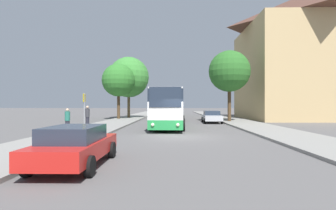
{
  "coord_description": "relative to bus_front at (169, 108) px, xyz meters",
  "views": [
    {
      "loc": [
        -0.48,
        -16.99,
        2.06
      ],
      "look_at": [
        -1.19,
        13.64,
        2.04
      ],
      "focal_mm": 28.0,
      "sensor_mm": 36.0,
      "label": 1
    }
  ],
  "objects": [
    {
      "name": "parked_car_left_curb",
      "position": [
        -2.85,
        -14.74,
        -1.07
      ],
      "size": [
        2.02,
        4.42,
        1.36
      ],
      "rotation": [
        0.0,
        0.0,
        0.01
      ],
      "color": "red",
      "rests_on": "ground_plane"
    },
    {
      "name": "ground_plane",
      "position": [
        0.94,
        -6.47,
        -1.79
      ],
      "size": [
        300.0,
        300.0,
        0.0
      ],
      "primitive_type": "plane",
      "color": "#565454",
      "rests_on": "ground"
    },
    {
      "name": "tree_right_near",
      "position": [
        6.97,
        7.49,
        4.21
      ],
      "size": [
        4.86,
        4.86,
        8.3
      ],
      "color": "#47331E",
      "rests_on": "sidewalk_right"
    },
    {
      "name": "parked_car_right_near",
      "position": [
        4.75,
        6.43,
        -1.06
      ],
      "size": [
        2.16,
        4.37,
        1.38
      ],
      "rotation": [
        0.0,
        0.0,
        3.12
      ],
      "color": "#B7B7BC",
      "rests_on": "ground_plane"
    },
    {
      "name": "sidewalk_left",
      "position": [
        -6.06,
        -6.47,
        -1.72
      ],
      "size": [
        4.0,
        120.0,
        0.15
      ],
      "primitive_type": "cube",
      "color": "gray",
      "rests_on": "ground_plane"
    },
    {
      "name": "pedestrian_waiting_far",
      "position": [
        -7.11,
        -5.07,
        -0.81
      ],
      "size": [
        0.36,
        0.36,
        1.66
      ],
      "rotation": [
        0.0,
        0.0,
        2.8
      ],
      "color": "#23232D",
      "rests_on": "sidewalk_left"
    },
    {
      "name": "pedestrian_waiting_near",
      "position": [
        -6.89,
        -1.43,
        -0.71
      ],
      "size": [
        0.36,
        0.36,
        1.84
      ],
      "rotation": [
        0.0,
        0.0,
        3.62
      ],
      "color": "#23232D",
      "rests_on": "sidewalk_left"
    },
    {
      "name": "sidewalk_right",
      "position": [
        7.94,
        -6.47,
        -1.72
      ],
      "size": [
        4.0,
        120.0,
        0.15
      ],
      "primitive_type": "cube",
      "color": "gray",
      "rests_on": "ground_plane"
    },
    {
      "name": "bus_stop_sign",
      "position": [
        -5.98,
        -4.84,
        0.06
      ],
      "size": [
        0.08,
        0.45,
        2.76
      ],
      "color": "gray",
      "rests_on": "sidewalk_left"
    },
    {
      "name": "bus_middle",
      "position": [
        0.01,
        13.57,
        0.07
      ],
      "size": [
        3.16,
        11.28,
        3.49
      ],
      "rotation": [
        0.0,
        0.0,
        0.04
      ],
      "color": "#2D519E",
      "rests_on": "ground_plane"
    },
    {
      "name": "bus_rear",
      "position": [
        -0.38,
        26.86,
        0.04
      ],
      "size": [
        2.93,
        11.41,
        3.43
      ],
      "rotation": [
        0.0,
        0.0,
        -0.02
      ],
      "color": "silver",
      "rests_on": "ground_plane"
    },
    {
      "name": "tree_left_far",
      "position": [
        -7.24,
        12.68,
        3.68
      ],
      "size": [
        4.57,
        4.57,
        7.63
      ],
      "color": "#47331E",
      "rests_on": "sidewalk_left"
    },
    {
      "name": "building_right_background",
      "position": [
        18.02,
        14.8,
        6.99
      ],
      "size": [
        14.08,
        15.45,
        17.56
      ],
      "color": "tan",
      "rests_on": "ground_plane"
    },
    {
      "name": "bus_front",
      "position": [
        0.0,
        0.0,
        0.0
      ],
      "size": [
        3.05,
        10.36,
        3.36
      ],
      "rotation": [
        0.0,
        0.0,
        -0.03
      ],
      "color": "#238942",
      "rests_on": "ground_plane"
    },
    {
      "name": "tree_left_near",
      "position": [
        -6.34,
        15.66,
        4.41
      ],
      "size": [
        6.05,
        6.05,
        9.09
      ],
      "color": "brown",
      "rests_on": "sidewalk_left"
    }
  ]
}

